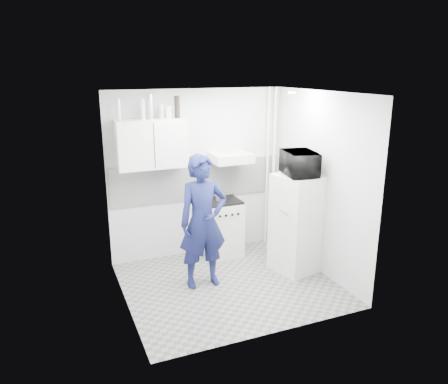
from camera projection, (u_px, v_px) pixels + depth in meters
name	position (u px, v px, depth m)	size (l,w,h in m)	color
floor	(229.00, 284.00, 6.05)	(2.80, 2.80, 0.00)	slate
ceiling	(230.00, 93.00, 5.33)	(2.80, 2.80, 0.00)	white
wall_back	(198.00, 174.00, 6.80)	(2.80, 2.80, 0.00)	silver
wall_left	(121.00, 207.00, 5.17)	(2.60, 2.60, 0.00)	silver
wall_right	(320.00, 184.00, 6.21)	(2.60, 2.60, 0.00)	silver
person	(203.00, 222.00, 5.82)	(0.67, 0.44, 1.83)	#141945
stove	(222.00, 228.00, 6.93)	(0.55, 0.55, 0.88)	silver
fridge	(297.00, 223.00, 6.32)	(0.60, 0.60, 1.44)	silver
stove_top	(222.00, 201.00, 6.80)	(0.53, 0.53, 0.03)	black
saucepan	(221.00, 198.00, 6.75)	(0.16, 0.16, 0.09)	silver
microwave	(300.00, 163.00, 6.07)	(0.41, 0.61, 0.34)	black
bottle_a	(118.00, 110.00, 5.92)	(0.07, 0.07, 0.29)	silver
bottle_c	(143.00, 109.00, 6.05)	(0.07, 0.07, 0.28)	#B2B7BC
bottle_d	(150.00, 107.00, 6.08)	(0.08, 0.08, 0.34)	silver
canister_a	(161.00, 111.00, 6.15)	(0.08, 0.08, 0.20)	silver
canister_b	(169.00, 112.00, 6.20)	(0.09, 0.09, 0.17)	#B2B7BC
bottle_e	(177.00, 107.00, 6.23)	(0.08, 0.08, 0.31)	black
upper_cabinet	(151.00, 144.00, 6.22)	(1.00, 0.35, 0.70)	silver
range_hood	(231.00, 158.00, 6.67)	(0.60, 0.50, 0.14)	silver
backsplash	(198.00, 180.00, 6.82)	(2.74, 0.03, 0.60)	white
pipe_a	(274.00, 168.00, 7.21)	(0.05, 0.05, 2.60)	silver
pipe_b	(267.00, 168.00, 7.17)	(0.04, 0.04, 2.60)	silver
ceiling_spot_fixture	(292.00, 93.00, 5.89)	(0.10, 0.10, 0.02)	white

